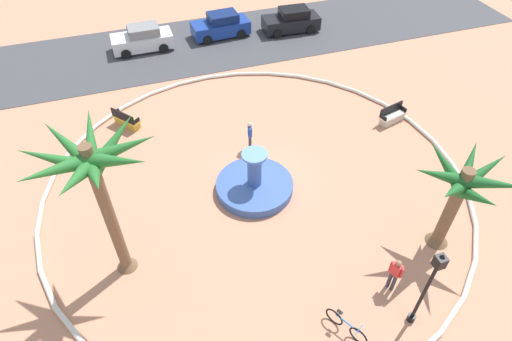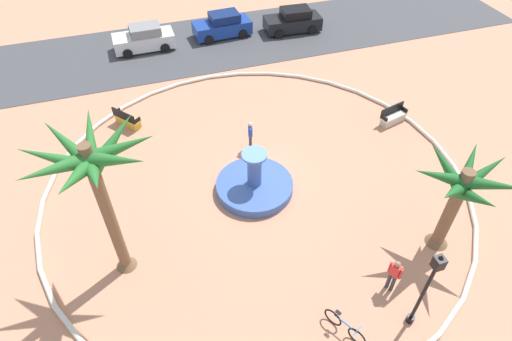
{
  "view_description": "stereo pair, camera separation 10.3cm",
  "coord_description": "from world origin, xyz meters",
  "px_view_note": "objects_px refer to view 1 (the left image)",
  "views": [
    {
      "loc": [
        -4.53,
        -13.49,
        14.58
      ],
      "look_at": [
        -0.06,
        -0.09,
        1.0
      ],
      "focal_mm": 30.42,
      "sensor_mm": 36.0,
      "label": 1
    },
    {
      "loc": [
        -4.43,
        -13.52,
        14.58
      ],
      "look_at": [
        -0.06,
        -0.09,
        1.0
      ],
      "focal_mm": 30.42,
      "sensor_mm": 36.0,
      "label": 2
    }
  ],
  "objects_px": {
    "bench_east": "(392,117)",
    "person_cyclist_helmet": "(395,273)",
    "parked_car_third": "(291,21)",
    "bicycle_red_frame": "(346,326)",
    "fountain": "(255,185)",
    "bench_west": "(127,121)",
    "palm_tree_by_curb": "(94,173)",
    "person_cyclist_photo": "(250,134)",
    "palm_tree_near_fountain": "(461,189)",
    "parked_car_leftmost": "(143,39)",
    "parked_car_second": "(221,26)",
    "lamppost": "(428,285)"
  },
  "relations": [
    {
      "from": "palm_tree_near_fountain",
      "to": "lamppost",
      "type": "relative_size",
      "value": 1.09
    },
    {
      "from": "lamppost",
      "to": "person_cyclist_photo",
      "type": "bearing_deg",
      "value": 103.5
    },
    {
      "from": "bench_east",
      "to": "parked_car_third",
      "type": "bearing_deg",
      "value": 95.71
    },
    {
      "from": "fountain",
      "to": "parked_car_third",
      "type": "height_order",
      "value": "fountain"
    },
    {
      "from": "person_cyclist_photo",
      "to": "parked_car_third",
      "type": "bearing_deg",
      "value": 59.28
    },
    {
      "from": "fountain",
      "to": "parked_car_third",
      "type": "bearing_deg",
      "value": 62.3
    },
    {
      "from": "lamppost",
      "to": "person_cyclist_photo",
      "type": "height_order",
      "value": "lamppost"
    },
    {
      "from": "fountain",
      "to": "bicycle_red_frame",
      "type": "xyz_separation_m",
      "value": [
        0.84,
        -7.49,
        0.07
      ]
    },
    {
      "from": "lamppost",
      "to": "parked_car_second",
      "type": "relative_size",
      "value": 0.97
    },
    {
      "from": "fountain",
      "to": "person_cyclist_helmet",
      "type": "xyz_separation_m",
      "value": [
        3.24,
        -6.47,
        0.64
      ]
    },
    {
      "from": "bench_east",
      "to": "person_cyclist_photo",
      "type": "height_order",
      "value": "person_cyclist_photo"
    },
    {
      "from": "palm_tree_by_curb",
      "to": "bicycle_red_frame",
      "type": "xyz_separation_m",
      "value": [
        6.91,
        -5.07,
        -4.81
      ]
    },
    {
      "from": "palm_tree_by_curb",
      "to": "bench_east",
      "type": "height_order",
      "value": "palm_tree_by_curb"
    },
    {
      "from": "lamppost",
      "to": "bicycle_red_frame",
      "type": "bearing_deg",
      "value": 171.48
    },
    {
      "from": "palm_tree_by_curb",
      "to": "bicycle_red_frame",
      "type": "relative_size",
      "value": 4.21
    },
    {
      "from": "fountain",
      "to": "person_cyclist_helmet",
      "type": "distance_m",
      "value": 7.27
    },
    {
      "from": "bench_west",
      "to": "lamppost",
      "type": "bearing_deg",
      "value": -60.34
    },
    {
      "from": "palm_tree_near_fountain",
      "to": "person_cyclist_photo",
      "type": "height_order",
      "value": "palm_tree_near_fountain"
    },
    {
      "from": "fountain",
      "to": "parked_car_leftmost",
      "type": "xyz_separation_m",
      "value": [
        -2.99,
        14.95,
        0.46
      ]
    },
    {
      "from": "fountain",
      "to": "palm_tree_by_curb",
      "type": "height_order",
      "value": "palm_tree_by_curb"
    },
    {
      "from": "parked_car_leftmost",
      "to": "parked_car_second",
      "type": "height_order",
      "value": "same"
    },
    {
      "from": "bench_east",
      "to": "parked_car_leftmost",
      "type": "height_order",
      "value": "parked_car_leftmost"
    },
    {
      "from": "bench_east",
      "to": "person_cyclist_photo",
      "type": "distance_m",
      "value": 8.06
    },
    {
      "from": "lamppost",
      "to": "parked_car_leftmost",
      "type": "xyz_separation_m",
      "value": [
        -6.26,
        22.8,
        -1.55
      ]
    },
    {
      "from": "palm_tree_by_curb",
      "to": "parked_car_leftmost",
      "type": "xyz_separation_m",
      "value": [
        3.08,
        17.37,
        -4.42
      ]
    },
    {
      "from": "parked_car_leftmost",
      "to": "parked_car_third",
      "type": "bearing_deg",
      "value": -3.14
    },
    {
      "from": "bicycle_red_frame",
      "to": "palm_tree_near_fountain",
      "type": "bearing_deg",
      "value": 23.05
    },
    {
      "from": "parked_car_second",
      "to": "parked_car_third",
      "type": "height_order",
      "value": "same"
    },
    {
      "from": "palm_tree_near_fountain",
      "to": "fountain",
      "type": "bearing_deg",
      "value": 140.27
    },
    {
      "from": "person_cyclist_photo",
      "to": "parked_car_leftmost",
      "type": "height_order",
      "value": "parked_car_leftmost"
    },
    {
      "from": "person_cyclist_helmet",
      "to": "bench_east",
      "type": "bearing_deg",
      "value": 58.61
    },
    {
      "from": "palm_tree_by_curb",
      "to": "bench_east",
      "type": "distance_m",
      "value": 16.34
    },
    {
      "from": "fountain",
      "to": "bicycle_red_frame",
      "type": "bearing_deg",
      "value": -83.59
    },
    {
      "from": "bench_west",
      "to": "lamppost",
      "type": "height_order",
      "value": "lamppost"
    },
    {
      "from": "palm_tree_near_fountain",
      "to": "parked_car_second",
      "type": "distance_m",
      "value": 20.86
    },
    {
      "from": "fountain",
      "to": "palm_tree_by_curb",
      "type": "distance_m",
      "value": 8.16
    },
    {
      "from": "fountain",
      "to": "bench_east",
      "type": "xyz_separation_m",
      "value": [
        8.73,
        2.52,
        0.03
      ]
    },
    {
      "from": "bench_east",
      "to": "parked_car_third",
      "type": "distance_m",
      "value": 11.91
    },
    {
      "from": "fountain",
      "to": "bench_west",
      "type": "relative_size",
      "value": 2.27
    },
    {
      "from": "palm_tree_by_curb",
      "to": "person_cyclist_photo",
      "type": "bearing_deg",
      "value": 37.94
    },
    {
      "from": "bench_west",
      "to": "person_cyclist_photo",
      "type": "xyz_separation_m",
      "value": [
        5.74,
        -3.89,
        0.58
      ]
    },
    {
      "from": "bench_east",
      "to": "person_cyclist_helmet",
      "type": "bearing_deg",
      "value": -121.39
    },
    {
      "from": "person_cyclist_photo",
      "to": "person_cyclist_helmet",
      "type": "bearing_deg",
      "value": -74.78
    },
    {
      "from": "palm_tree_near_fountain",
      "to": "person_cyclist_helmet",
      "type": "distance_m",
      "value": 3.94
    },
    {
      "from": "palm_tree_near_fountain",
      "to": "bench_east",
      "type": "height_order",
      "value": "palm_tree_near_fountain"
    },
    {
      "from": "palm_tree_by_curb",
      "to": "person_cyclist_photo",
      "type": "height_order",
      "value": "palm_tree_by_curb"
    },
    {
      "from": "bicycle_red_frame",
      "to": "bench_east",
      "type": "bearing_deg",
      "value": 51.78
    },
    {
      "from": "bicycle_red_frame",
      "to": "parked_car_third",
      "type": "xyz_separation_m",
      "value": [
        6.7,
        21.86,
        0.4
      ]
    },
    {
      "from": "parked_car_leftmost",
      "to": "parked_car_third",
      "type": "height_order",
      "value": "same"
    },
    {
      "from": "palm_tree_by_curb",
      "to": "bench_east",
      "type": "xyz_separation_m",
      "value": [
        14.8,
        4.95,
        -4.85
      ]
    }
  ]
}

